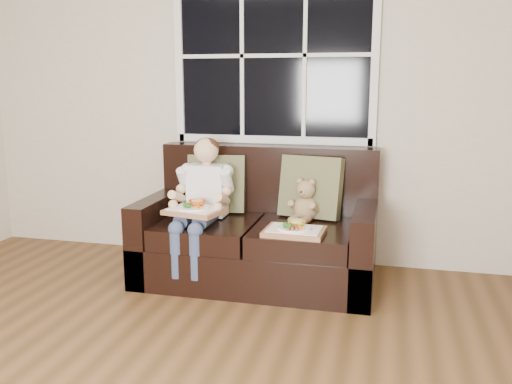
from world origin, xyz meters
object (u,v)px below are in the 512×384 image
(teddy_bear, at_px, (306,203))
(tray_left, at_px, (195,209))
(child, at_px, (203,193))
(loveseat, at_px, (259,237))
(tray_right, at_px, (295,230))

(teddy_bear, relative_size, tray_left, 0.75)
(teddy_bear, bearing_deg, tray_left, -138.85)
(child, xyz_separation_m, teddy_bear, (0.73, 0.17, -0.08))
(loveseat, distance_m, tray_right, 0.50)
(child, distance_m, tray_right, 0.77)
(loveseat, relative_size, child, 1.85)
(child, distance_m, teddy_bear, 0.76)
(child, relative_size, tray_right, 2.25)
(tray_left, bearing_deg, loveseat, 50.47)
(teddy_bear, height_order, tray_right, teddy_bear)
(teddy_bear, height_order, tray_left, teddy_bear)
(loveseat, height_order, teddy_bear, loveseat)
(child, xyz_separation_m, tray_left, (0.01, -0.19, -0.08))
(loveseat, height_order, tray_left, loveseat)
(child, bearing_deg, teddy_bear, 13.16)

